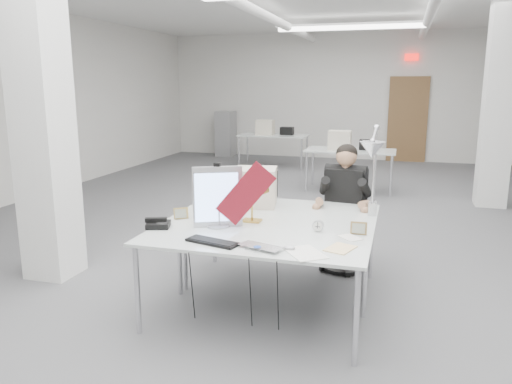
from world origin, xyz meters
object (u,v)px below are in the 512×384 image
at_px(seated_person, 345,187).
at_px(laptop, 257,249).
at_px(desk_phone, 158,225).
at_px(monitor, 218,197).
at_px(architect_lamp, 373,168).
at_px(beige_monitor, 256,187).
at_px(office_chair, 344,226).
at_px(bankers_lamp, 252,201).
at_px(desk_main, 255,238).

distance_m(seated_person, laptop, 1.80).
bearing_deg(desk_phone, monitor, 2.53).
bearing_deg(architect_lamp, beige_monitor, 161.84).
bearing_deg(monitor, laptop, -70.91).
height_order(office_chair, seated_person, seated_person).
relative_size(office_chair, beige_monitor, 2.40).
distance_m(seated_person, beige_monitor, 0.93).
distance_m(seated_person, bankers_lamp, 1.22).
relative_size(monitor, laptop, 1.57).
height_order(office_chair, monitor, monitor).
height_order(desk_main, monitor, monitor).
height_order(seated_person, architect_lamp, architect_lamp).
xyz_separation_m(seated_person, monitor, (-0.93, -1.23, 0.11)).
bearing_deg(desk_main, seated_person, 68.91).
height_order(office_chair, laptop, office_chair).
bearing_deg(desk_main, beige_monitor, 105.74).
relative_size(bankers_lamp, architect_lamp, 0.39).
height_order(bankers_lamp, desk_phone, bankers_lamp).
distance_m(monitor, architect_lamp, 1.35).
xyz_separation_m(laptop, bankers_lamp, (-0.26, 0.73, 0.17)).
relative_size(office_chair, seated_person, 0.97).
bearing_deg(bankers_lamp, laptop, -57.05).
height_order(desk_main, beige_monitor, beige_monitor).
distance_m(office_chair, desk_phone, 2.04).
xyz_separation_m(desk_main, bankers_lamp, (-0.15, 0.42, 0.20)).
height_order(desk_main, desk_phone, desk_phone).
bearing_deg(beige_monitor, bankers_lamp, -87.29).
bearing_deg(seated_person, office_chair, 96.79).
distance_m(desk_main, beige_monitor, 1.05).
height_order(beige_monitor, architect_lamp, architect_lamp).
bearing_deg(architect_lamp, monitor, -161.08).
height_order(desk_main, office_chair, office_chair).
bearing_deg(desk_phone, desk_main, -18.56).
distance_m(bankers_lamp, beige_monitor, 0.59).
distance_m(desk_main, seated_person, 1.53).
relative_size(seated_person, monitor, 1.90).
distance_m(monitor, laptop, 0.75).
height_order(desk_main, bankers_lamp, bankers_lamp).
bearing_deg(beige_monitor, architect_lamp, -25.14).
xyz_separation_m(laptop, architect_lamp, (0.74, 1.01, 0.46)).
xyz_separation_m(seated_person, bankers_lamp, (-0.69, -1.01, 0.04)).
xyz_separation_m(monitor, bankers_lamp, (0.23, 0.23, -0.07)).
xyz_separation_m(seated_person, desk_phone, (-1.40, -1.40, -0.12)).
relative_size(office_chair, laptop, 2.88).
bearing_deg(seated_person, desk_phone, -128.10).
xyz_separation_m(beige_monitor, architect_lamp, (1.13, -0.30, 0.29)).
relative_size(office_chair, monitor, 1.83).
height_order(monitor, desk_phone, monitor).
bearing_deg(laptop, monitor, 152.34).
bearing_deg(beige_monitor, desk_main, -84.55).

